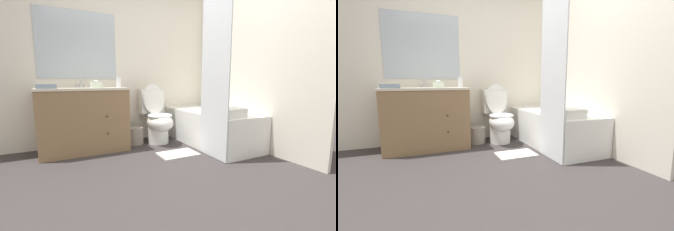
% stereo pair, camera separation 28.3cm
% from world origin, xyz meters
% --- Properties ---
extents(ground_plane, '(14.00, 14.00, 0.00)m').
position_xyz_m(ground_plane, '(0.00, 0.00, 0.00)').
color(ground_plane, '#383333').
extents(wall_back, '(8.00, 0.06, 2.50)m').
position_xyz_m(wall_back, '(-0.01, 1.78, 1.25)').
color(wall_back, silver).
rests_on(wall_back, ground_plane).
extents(wall_right, '(0.05, 2.76, 2.50)m').
position_xyz_m(wall_right, '(1.36, 0.88, 1.25)').
color(wall_right, silver).
rests_on(wall_right, ground_plane).
extents(vanity_cabinet, '(1.13, 0.61, 0.86)m').
position_xyz_m(vanity_cabinet, '(-0.77, 1.47, 0.44)').
color(vanity_cabinet, olive).
rests_on(vanity_cabinet, ground_plane).
extents(sink_faucet, '(0.14, 0.12, 0.12)m').
position_xyz_m(sink_faucet, '(-0.77, 1.68, 0.89)').
color(sink_faucet, silver).
rests_on(sink_faucet, vanity_cabinet).
extents(toilet, '(0.38, 0.68, 0.90)m').
position_xyz_m(toilet, '(0.28, 1.41, 0.37)').
color(toilet, white).
rests_on(toilet, ground_plane).
extents(bathtub, '(0.70, 1.56, 0.50)m').
position_xyz_m(bathtub, '(0.97, 0.98, 0.25)').
color(bathtub, white).
rests_on(bathtub, ground_plane).
extents(shower_curtain, '(0.01, 0.51, 1.99)m').
position_xyz_m(shower_curtain, '(0.61, 0.45, 1.00)').
color(shower_curtain, white).
rests_on(shower_curtain, ground_plane).
extents(wastebasket, '(0.27, 0.27, 0.25)m').
position_xyz_m(wastebasket, '(-0.06, 1.48, 0.13)').
color(wastebasket, gray).
rests_on(wastebasket, ground_plane).
extents(tissue_box, '(0.13, 0.11, 0.10)m').
position_xyz_m(tissue_box, '(-0.60, 1.44, 0.90)').
color(tissue_box, silver).
rests_on(tissue_box, vanity_cabinet).
extents(soap_dispenser, '(0.06, 0.06, 0.17)m').
position_xyz_m(soap_dispenser, '(-0.30, 1.43, 0.93)').
color(soap_dispenser, silver).
rests_on(soap_dispenser, vanity_cabinet).
extents(hand_towel_folded, '(0.22, 0.15, 0.05)m').
position_xyz_m(hand_towel_folded, '(-1.19, 1.33, 0.88)').
color(hand_towel_folded, slate).
rests_on(hand_towel_folded, vanity_cabinet).
extents(bath_towel_folded, '(0.29, 0.24, 0.11)m').
position_xyz_m(bath_towel_folded, '(0.84, 0.39, 0.56)').
color(bath_towel_folded, white).
rests_on(bath_towel_folded, bathtub).
extents(bath_mat, '(0.50, 0.32, 0.02)m').
position_xyz_m(bath_mat, '(0.27, 0.74, 0.01)').
color(bath_mat, silver).
rests_on(bath_mat, ground_plane).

